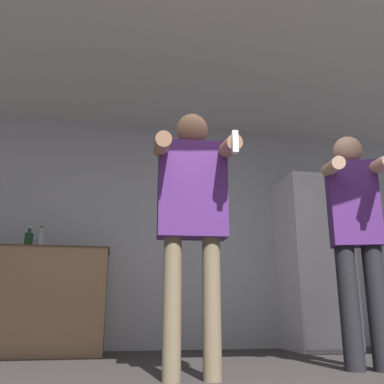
{
  "coord_description": "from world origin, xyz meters",
  "views": [
    {
      "loc": [
        -0.76,
        -1.8,
        0.42
      ],
      "look_at": [
        -0.27,
        0.92,
        1.18
      ],
      "focal_mm": 40.0,
      "sensor_mm": 36.0,
      "label": 1
    }
  ],
  "objects_px": {
    "person_man_side": "(356,230)",
    "bottle_green_wine": "(29,240)",
    "refrigerator": "(314,262)",
    "person_woman_foreground": "(192,205)",
    "bottle_short_whiskey": "(41,240)"
  },
  "relations": [
    {
      "from": "refrigerator",
      "to": "person_woman_foreground",
      "type": "bearing_deg",
      "value": -134.29
    },
    {
      "from": "person_man_side",
      "to": "bottle_green_wine",
      "type": "bearing_deg",
      "value": 150.12
    },
    {
      "from": "person_man_side",
      "to": "bottle_short_whiskey",
      "type": "bearing_deg",
      "value": 149.01
    },
    {
      "from": "bottle_green_wine",
      "to": "person_woman_foreground",
      "type": "bearing_deg",
      "value": -52.15
    },
    {
      "from": "person_woman_foreground",
      "to": "person_man_side",
      "type": "bearing_deg",
      "value": 9.21
    },
    {
      "from": "bottle_green_wine",
      "to": "bottle_short_whiskey",
      "type": "relative_size",
      "value": 0.97
    },
    {
      "from": "refrigerator",
      "to": "bottle_green_wine",
      "type": "xyz_separation_m",
      "value": [
        -3.01,
        0.02,
        0.16
      ]
    },
    {
      "from": "refrigerator",
      "to": "person_man_side",
      "type": "relative_size",
      "value": 1.05
    },
    {
      "from": "bottle_short_whiskey",
      "to": "person_woman_foreground",
      "type": "bearing_deg",
      "value": -54.58
    },
    {
      "from": "refrigerator",
      "to": "bottle_green_wine",
      "type": "height_order",
      "value": "refrigerator"
    },
    {
      "from": "person_woman_foreground",
      "to": "person_man_side",
      "type": "height_order",
      "value": "person_man_side"
    },
    {
      "from": "person_woman_foreground",
      "to": "person_man_side",
      "type": "xyz_separation_m",
      "value": [
        1.3,
        0.21,
        -0.09
      ]
    },
    {
      "from": "refrigerator",
      "to": "person_man_side",
      "type": "distance_m",
      "value": 1.55
    },
    {
      "from": "bottle_green_wine",
      "to": "person_man_side",
      "type": "distance_m",
      "value": 3.05
    },
    {
      "from": "bottle_green_wine",
      "to": "person_woman_foreground",
      "type": "height_order",
      "value": "person_woman_foreground"
    }
  ]
}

